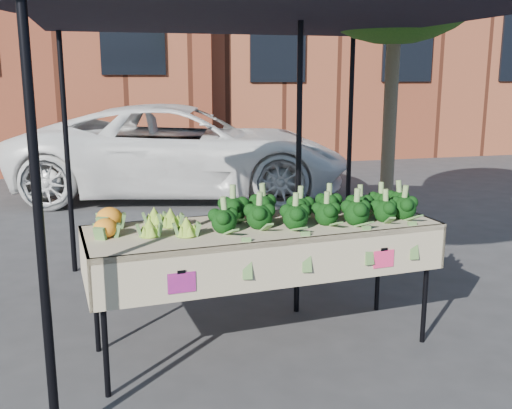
# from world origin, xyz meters

# --- Properties ---
(ground) EXTENTS (90.00, 90.00, 0.00)m
(ground) POSITION_xyz_m (0.00, 0.00, 0.00)
(ground) COLOR #2F2F32
(table) EXTENTS (2.46, 1.00, 0.90)m
(table) POSITION_xyz_m (-0.14, 0.05, 0.45)
(table) COLOR #BEB48E
(table) RESTS_ON ground
(canopy) EXTENTS (3.16, 3.16, 2.74)m
(canopy) POSITION_xyz_m (-0.06, 0.68, 1.37)
(canopy) COLOR black
(canopy) RESTS_ON ground
(broccoli_heap) EXTENTS (1.57, 0.54, 0.22)m
(broccoli_heap) POSITION_xyz_m (0.25, 0.07, 1.01)
(broccoli_heap) COLOR black
(broccoli_heap) RESTS_ON table
(romanesco_cluster) EXTENTS (0.40, 0.54, 0.17)m
(romanesco_cluster) POSITION_xyz_m (-0.81, 0.08, 0.99)
(romanesco_cluster) COLOR #81BE38
(romanesco_cluster) RESTS_ON table
(cauliflower_pair) EXTENTS (0.20, 0.40, 0.15)m
(cauliflower_pair) POSITION_xyz_m (-1.18, 0.11, 0.98)
(cauliflower_pair) COLOR orange
(cauliflower_pair) RESTS_ON table
(vehicle) EXTENTS (1.98, 2.68, 5.22)m
(vehicle) POSITION_xyz_m (0.08, 5.64, 2.61)
(vehicle) COLOR white
(vehicle) RESTS_ON ground
(street_tree) EXTENTS (1.95, 1.95, 3.83)m
(street_tree) POSITION_xyz_m (1.52, 1.50, 1.92)
(street_tree) COLOR #1E4C14
(street_tree) RESTS_ON ground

